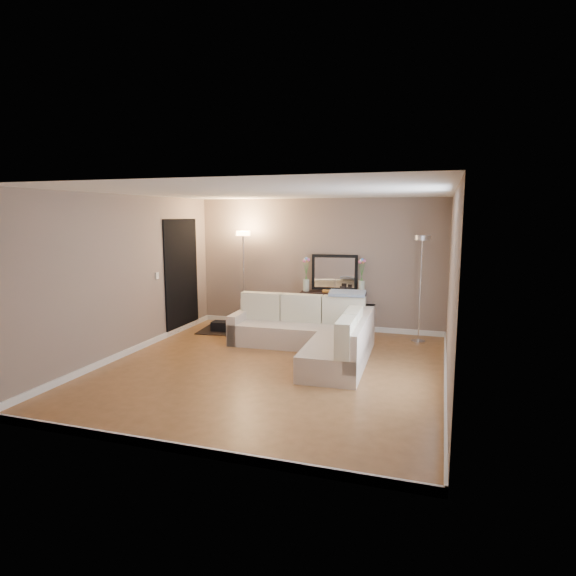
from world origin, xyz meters
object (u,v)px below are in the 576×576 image
(sectional_sofa, at_px, (315,333))
(floor_lamp_lit, at_px, (243,260))
(floor_lamp_unlit, at_px, (421,267))
(console_table, at_px, (329,309))

(sectional_sofa, bearing_deg, floor_lamp_lit, 143.32)
(floor_lamp_unlit, bearing_deg, sectional_sofa, -143.63)
(floor_lamp_lit, bearing_deg, console_table, 4.02)
(sectional_sofa, relative_size, console_table, 1.96)
(console_table, xyz_separation_m, floor_lamp_lit, (-1.75, -0.12, 0.94))
(sectional_sofa, xyz_separation_m, console_table, (-0.10, 1.51, 0.12))
(floor_lamp_unlit, bearing_deg, console_table, 169.76)
(sectional_sofa, relative_size, floor_lamp_unlit, 1.33)
(sectional_sofa, xyz_separation_m, floor_lamp_lit, (-1.86, 1.38, 1.06))
(console_table, height_order, floor_lamp_lit, floor_lamp_lit)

